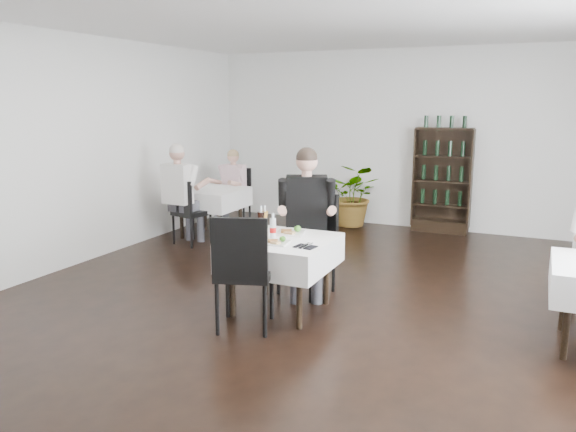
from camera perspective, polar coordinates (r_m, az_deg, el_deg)
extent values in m
plane|color=black|center=(5.83, 1.98, -9.96)|extent=(9.00, 9.00, 0.00)
plane|color=white|center=(5.49, 2.22, 20.57)|extent=(9.00, 9.00, 0.00)
plane|color=white|center=(9.76, 12.27, 7.60)|extent=(7.00, 0.00, 7.00)
plane|color=white|center=(7.51, -23.57, 5.74)|extent=(0.00, 9.00, 9.00)
cube|color=black|center=(9.67, 15.15, -0.97)|extent=(0.90, 0.28, 0.20)
cylinder|color=black|center=(5.68, -5.67, -6.81)|extent=(0.06, 0.06, 0.71)
cylinder|color=black|center=(6.29, -2.34, -4.91)|extent=(0.06, 0.06, 0.71)
cylinder|color=black|center=(5.37, 1.16, -7.86)|extent=(0.06, 0.06, 0.71)
cylinder|color=black|center=(6.01, 3.92, -5.72)|extent=(0.06, 0.06, 0.71)
cube|color=black|center=(5.72, -0.75, -2.70)|extent=(0.85, 0.85, 0.04)
cube|color=white|center=(5.75, -0.74, -3.76)|extent=(1.03, 1.03, 0.30)
cylinder|color=black|center=(8.98, -10.77, -0.06)|extent=(0.06, 0.06, 0.71)
cylinder|color=black|center=(9.54, -8.44, 0.70)|extent=(0.06, 0.06, 0.71)
cylinder|color=black|center=(8.62, -7.07, -0.44)|extent=(0.06, 0.06, 0.71)
cylinder|color=black|center=(9.19, -4.86, 0.37)|extent=(0.06, 0.06, 0.71)
cube|color=black|center=(9.01, -7.85, 2.50)|extent=(0.80, 0.80, 0.04)
cube|color=white|center=(9.03, -7.83, 1.81)|extent=(0.98, 0.98, 0.30)
cylinder|color=black|center=(5.30, 26.48, -9.41)|extent=(0.06, 0.06, 0.71)
cylinder|color=black|center=(5.95, 26.29, -7.16)|extent=(0.06, 0.06, 0.71)
imported|color=#2A5E20|center=(9.77, 6.70, 2.13)|extent=(1.00, 0.88, 1.09)
cylinder|color=black|center=(6.34, -0.98, -5.71)|extent=(0.04, 0.04, 0.51)
cylinder|color=black|center=(6.68, 1.42, -4.81)|extent=(0.04, 0.04, 0.51)
cylinder|color=black|center=(6.08, 2.33, -6.48)|extent=(0.04, 0.04, 0.51)
cylinder|color=black|center=(6.43, 4.64, -5.48)|extent=(0.04, 0.04, 0.51)
cube|color=black|center=(6.30, 1.87, -3.08)|extent=(0.62, 0.62, 0.08)
cube|color=black|center=(6.42, 3.11, -0.05)|extent=(0.51, 0.17, 0.56)
cylinder|color=black|center=(5.64, -1.68, -7.97)|extent=(0.04, 0.04, 0.51)
cylinder|color=black|center=(5.22, -2.37, -9.60)|extent=(0.04, 0.04, 0.51)
cylinder|color=black|center=(5.71, -6.17, -7.76)|extent=(0.04, 0.04, 0.51)
cylinder|color=black|center=(5.30, -7.21, -9.35)|extent=(0.04, 0.04, 0.51)
cube|color=black|center=(5.37, -4.41, -5.74)|extent=(0.65, 0.65, 0.08)
cube|color=black|center=(5.06, -4.95, -3.27)|extent=(0.51, 0.21, 0.56)
cylinder|color=black|center=(9.53, -6.83, -0.04)|extent=(0.04, 0.04, 0.46)
cylinder|color=black|center=(9.90, -6.15, 0.43)|extent=(0.04, 0.04, 0.46)
cylinder|color=black|center=(9.42, -4.51, -0.12)|extent=(0.04, 0.04, 0.46)
cylinder|color=black|center=(9.80, -3.91, 0.35)|extent=(0.04, 0.04, 0.46)
cube|color=black|center=(9.61, -5.38, 1.67)|extent=(0.56, 0.56, 0.07)
cube|color=black|center=(9.77, -5.07, 3.44)|extent=(0.46, 0.16, 0.50)
cylinder|color=black|center=(8.65, -7.85, -1.28)|extent=(0.04, 0.04, 0.45)
cylinder|color=black|center=(8.39, -9.79, -1.75)|extent=(0.04, 0.04, 0.45)
cylinder|color=black|center=(8.93, -9.61, -0.92)|extent=(0.04, 0.04, 0.45)
cylinder|color=black|center=(8.68, -11.55, -1.36)|extent=(0.04, 0.04, 0.45)
cube|color=black|center=(8.61, -9.76, 0.35)|extent=(0.55, 0.55, 0.07)
cube|color=black|center=(8.42, -10.87, 1.91)|extent=(0.45, 0.16, 0.49)
cylinder|color=black|center=(6.53, 27.14, -6.95)|extent=(0.03, 0.03, 0.42)
cube|color=#3A3940|center=(6.15, 0.83, -2.56)|extent=(0.34, 0.50, 0.16)
cylinder|color=#3A3940|center=(6.05, 0.80, -6.34)|extent=(0.13, 0.13, 0.56)
cube|color=#3A3940|center=(6.15, 2.96, -2.56)|extent=(0.34, 0.50, 0.16)
cylinder|color=#3A3940|center=(6.05, 2.98, -6.34)|extent=(0.13, 0.13, 0.56)
cube|color=black|center=(6.28, 1.89, 1.26)|extent=(0.52, 0.41, 0.63)
cylinder|color=tan|center=(5.99, -0.59, 0.52)|extent=(0.22, 0.36, 0.18)
cylinder|color=tan|center=(5.99, 4.44, 0.50)|extent=(0.22, 0.36, 0.18)
sphere|color=tan|center=(6.19, 1.93, 5.59)|extent=(0.24, 0.24, 0.24)
sphere|color=black|center=(6.19, 1.93, 5.90)|extent=(0.24, 0.24, 0.24)
cube|color=#3A3940|center=(9.55, -6.55, 1.79)|extent=(0.20, 0.41, 0.13)
cylinder|color=#3A3940|center=(9.48, -7.17, -0.11)|extent=(0.10, 0.10, 0.46)
cube|color=#3A3940|center=(9.43, -5.69, 1.68)|extent=(0.20, 0.41, 0.13)
cylinder|color=#3A3940|center=(9.36, -6.32, -0.24)|extent=(0.10, 0.10, 0.46)
cube|color=beige|center=(9.58, -5.48, 3.70)|extent=(0.40, 0.27, 0.51)
cylinder|color=tan|center=(9.53, -7.43, 3.50)|extent=(0.12, 0.30, 0.14)
cylinder|color=tan|center=(9.25, -5.45, 3.30)|extent=(0.12, 0.30, 0.14)
sphere|color=tan|center=(9.52, -5.60, 6.01)|extent=(0.20, 0.20, 0.20)
sphere|color=olive|center=(9.51, -5.60, 6.18)|extent=(0.20, 0.20, 0.20)
cube|color=#3A3940|center=(8.55, -9.70, 1.03)|extent=(0.17, 0.45, 0.15)
cylinder|color=#3A3940|center=(8.76, -8.87, -0.91)|extent=(0.12, 0.12, 0.52)
cube|color=#3A3940|center=(8.68, -10.82, 1.15)|extent=(0.17, 0.45, 0.15)
cylinder|color=#3A3940|center=(8.89, -9.98, -0.77)|extent=(0.12, 0.12, 0.52)
cube|color=white|center=(8.40, -11.20, 3.22)|extent=(0.44, 0.26, 0.59)
cylinder|color=tan|center=(8.48, -8.68, 3.24)|extent=(0.10, 0.33, 0.16)
cylinder|color=tan|center=(8.78, -11.27, 3.43)|extent=(0.10, 0.33, 0.16)
sphere|color=tan|center=(8.36, -11.23, 6.27)|extent=(0.22, 0.22, 0.22)
sphere|color=beige|center=(8.36, -11.23, 6.49)|extent=(0.22, 0.22, 0.22)
cube|color=white|center=(5.91, 0.22, -1.74)|extent=(0.33, 0.33, 0.02)
cube|color=brown|center=(5.90, -0.17, -1.53)|extent=(0.14, 0.13, 0.03)
sphere|color=#356E1D|center=(5.91, 1.00, -1.29)|extent=(0.07, 0.07, 0.07)
cube|color=olive|center=(5.83, 0.15, -1.71)|extent=(0.11, 0.09, 0.02)
cube|color=white|center=(5.51, -1.23, -2.74)|extent=(0.27, 0.27, 0.02)
cube|color=brown|center=(5.50, -1.59, -2.55)|extent=(0.11, 0.10, 0.02)
sphere|color=#356E1D|center=(5.51, -0.52, -2.33)|extent=(0.06, 0.06, 0.06)
cube|color=olive|center=(5.45, -1.31, -2.72)|extent=(0.10, 0.08, 0.02)
cone|color=black|center=(5.78, -2.76, -0.85)|extent=(0.07, 0.07, 0.26)
cylinder|color=silver|center=(5.75, -2.77, 0.71)|extent=(0.02, 0.02, 0.06)
cone|color=#BC8830|center=(5.91, -2.36, -0.65)|extent=(0.07, 0.07, 0.24)
cylinder|color=silver|center=(5.88, -2.38, 0.77)|extent=(0.02, 0.02, 0.06)
cylinder|color=silver|center=(5.69, -1.54, -1.28)|extent=(0.06, 0.06, 0.21)
cylinder|color=#B30A0A|center=(5.69, -1.54, -1.43)|extent=(0.07, 0.07, 0.05)
cylinder|color=silver|center=(5.66, -1.55, 0.03)|extent=(0.03, 0.03, 0.05)
cube|color=black|center=(5.39, 1.78, -3.13)|extent=(0.22, 0.18, 0.01)
cylinder|color=silver|center=(5.39, 1.56, -3.00)|extent=(0.04, 0.22, 0.01)
cylinder|color=silver|center=(5.38, 2.00, -3.04)|extent=(0.03, 0.22, 0.01)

